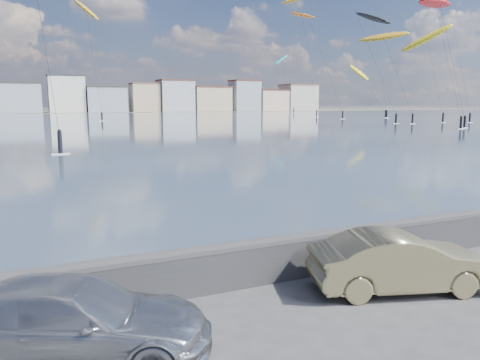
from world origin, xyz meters
The scene contains 15 objects.
ground centered at (0.00, 0.00, 0.00)m, with size 700.00×700.00×0.00m, color #333335.
bay_water centered at (0.00, 91.50, 0.01)m, with size 500.00×177.00×0.00m, color #37465A.
far_shore_strip centered at (0.00, 200.00, 0.01)m, with size 500.00×60.00×0.00m, color #4C473D.
seawall centered at (0.00, 2.70, 0.58)m, with size 400.00×0.36×1.08m.
far_buildings centered at (1.31, 186.00, 6.03)m, with size 240.79×13.26×14.60m.
car_silver centered at (-3.27, 1.11, 0.65)m, with size 1.82×4.48×1.30m, color #A7A9AF.
car_champagne centered at (3.54, 1.08, 0.65)m, with size 1.38×3.94×1.30m, color tan.
kitesurfer_0 centered at (80.22, 99.34, 11.87)m, with size 3.37×14.44×14.66m.
kitesurfer_1 centered at (72.71, 68.53, 16.93)m, with size 8.44×11.57×20.48m.
kitesurfer_3 centered at (83.44, 98.40, 26.08)m, with size 8.77×15.92×28.75m.
kitesurfer_5 centered at (57.56, 52.36, 19.57)m, with size 10.59×11.05×20.77m.
kitesurfer_6 centered at (68.73, 110.60, 27.54)m, with size 5.81×14.00×29.67m.
kitesurfer_9 centered at (84.78, 150.83, 19.11)m, with size 7.06×13.00×21.94m.
kitesurfer_14 centered at (10.49, 109.80, 24.65)m, with size 6.68×17.57×28.39m.
kitesurfer_16 centered at (60.87, 67.74, 16.42)m, with size 8.22×12.28×18.03m.
Camera 1 is at (-3.73, -6.40, 4.12)m, focal length 35.00 mm.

